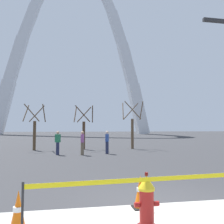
# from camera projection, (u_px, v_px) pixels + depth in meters

# --- Properties ---
(ground_plane) EXTENTS (240.00, 240.00, 0.00)m
(ground_plane) POSITION_uv_depth(u_px,v_px,m) (161.00, 205.00, 5.77)
(ground_plane) COLOR #333335
(fire_hydrant) EXTENTS (0.46, 0.48, 0.99)m
(fire_hydrant) POSITION_uv_depth(u_px,v_px,m) (146.00, 202.00, 4.45)
(fire_hydrant) COLOR #5E0F0D
(fire_hydrant) RESTS_ON ground
(caution_tape_barrier) EXTENTS (4.59, 0.41, 0.95)m
(caution_tape_barrier) POSITION_uv_depth(u_px,v_px,m) (156.00, 192.00, 4.45)
(caution_tape_barrier) COLOR #232326
(caution_tape_barrier) RESTS_ON ground
(traffic_cone_mid_sidewalk) EXTENTS (0.36, 0.36, 0.73)m
(traffic_cone_mid_sidewalk) POSITION_uv_depth(u_px,v_px,m) (18.00, 212.00, 4.20)
(traffic_cone_mid_sidewalk) COLOR black
(traffic_cone_mid_sidewalk) RESTS_ON ground
(traffic_cone_curb_edge) EXTENTS (0.36, 0.36, 0.73)m
(traffic_cone_curb_edge) POSITION_uv_depth(u_px,v_px,m) (140.00, 192.00, 5.53)
(traffic_cone_curb_edge) COLOR black
(traffic_cone_curb_edge) RESTS_ON ground
(monument_arch) EXTENTS (45.39, 3.26, 53.28)m
(monument_arch) POSITION_uv_depth(u_px,v_px,m) (74.00, 57.00, 72.64)
(monument_arch) COLOR silver
(monument_arch) RESTS_ON ground
(tree_left_mid) EXTENTS (1.73, 1.74, 3.73)m
(tree_left_mid) POSITION_uv_depth(u_px,v_px,m) (34.00, 130.00, 20.06)
(tree_left_mid) COLOR brown
(tree_left_mid) RESTS_ON ground
(tree_center_left) EXTENTS (1.71, 1.72, 3.70)m
(tree_center_left) POSITION_uv_depth(u_px,v_px,m) (84.00, 130.00, 20.96)
(tree_center_left) COLOR #473323
(tree_center_left) RESTS_ON ground
(tree_center_right) EXTENTS (1.89, 1.90, 4.10)m
(tree_center_right) POSITION_uv_depth(u_px,v_px,m) (132.00, 128.00, 21.50)
(tree_center_right) COLOR brown
(tree_center_right) RESTS_ON ground
(pedestrian_walking_left) EXTENTS (0.30, 0.39, 1.59)m
(pedestrian_walking_left) POSITION_uv_depth(u_px,v_px,m) (107.00, 142.00, 17.27)
(pedestrian_walking_left) COLOR #232847
(pedestrian_walking_left) RESTS_ON ground
(pedestrian_standing_center) EXTENTS (0.39, 0.32, 1.59)m
(pedestrian_standing_center) POSITION_uv_depth(u_px,v_px,m) (58.00, 143.00, 16.57)
(pedestrian_standing_center) COLOR #232847
(pedestrian_standing_center) RESTS_ON ground
(pedestrian_walking_right) EXTENTS (0.25, 0.37, 1.59)m
(pedestrian_walking_right) POSITION_uv_depth(u_px,v_px,m) (82.00, 143.00, 16.44)
(pedestrian_walking_right) COLOR brown
(pedestrian_walking_right) RESTS_ON ground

